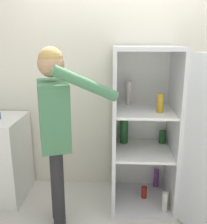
{
  "coord_description": "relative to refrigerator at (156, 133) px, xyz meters",
  "views": [
    {
      "loc": [
        -0.11,
        -1.86,
        1.66
      ],
      "look_at": [
        -0.24,
        0.61,
        0.98
      ],
      "focal_mm": 42.0,
      "sensor_mm": 36.0,
      "label": 1
    }
  ],
  "objects": [
    {
      "name": "refrigerator",
      "position": [
        0.0,
        0.0,
        0.0
      ],
      "size": [
        0.99,
        1.16,
        1.6
      ],
      "color": "silver",
      "rests_on": "ground_plane"
    },
    {
      "name": "person",
      "position": [
        -0.9,
        -0.31,
        0.23
      ],
      "size": [
        0.73,
        0.53,
        1.61
      ],
      "color": "#262628",
      "rests_on": "ground_plane"
    },
    {
      "name": "wall_back",
      "position": [
        -0.27,
        0.44,
        0.48
      ],
      "size": [
        7.0,
        0.06,
        2.55
      ],
      "color": "silver",
      "rests_on": "ground_plane"
    }
  ]
}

